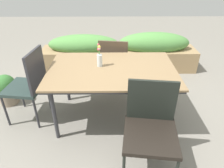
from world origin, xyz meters
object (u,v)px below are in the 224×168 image
(chair_end_left, at_px, (29,82))
(flower_vase, at_px, (100,58))
(chair_near_right, at_px, (151,124))
(dining_table, at_px, (112,72))
(potted_plant, at_px, (6,89))
(planter_box, at_px, (119,52))
(chair_far_side, at_px, (114,60))

(chair_end_left, relative_size, flower_vase, 3.38)
(chair_end_left, height_order, chair_near_right, chair_end_left)
(dining_table, height_order, chair_end_left, chair_end_left)
(chair_end_left, height_order, potted_plant, chair_end_left)
(potted_plant, bearing_deg, chair_end_left, -33.55)
(flower_vase, relative_size, potted_plant, 0.62)
(planter_box, distance_m, potted_plant, 2.07)
(dining_table, bearing_deg, chair_end_left, -179.40)
(chair_end_left, xyz_separation_m, planter_box, (1.19, 1.50, -0.21))
(chair_near_right, xyz_separation_m, potted_plant, (-1.90, 1.10, -0.29))
(chair_end_left, bearing_deg, potted_plant, 63.84)
(chair_end_left, height_order, flower_vase, flower_vase)
(dining_table, relative_size, potted_plant, 3.32)
(flower_vase, distance_m, planter_box, 1.54)
(planter_box, relative_size, potted_plant, 6.38)
(chair_far_side, height_order, flower_vase, flower_vase)
(chair_far_side, bearing_deg, chair_end_left, -135.48)
(dining_table, relative_size, planter_box, 0.52)
(chair_near_right, relative_size, planter_box, 0.31)
(dining_table, distance_m, flower_vase, 0.23)
(dining_table, distance_m, planter_box, 1.54)
(dining_table, bearing_deg, flower_vase, 156.77)
(chair_far_side, bearing_deg, potted_plant, -155.96)
(dining_table, xyz_separation_m, chair_far_side, (0.04, 0.78, -0.19))
(chair_far_side, distance_m, planter_box, 0.74)
(chair_far_side, bearing_deg, chair_near_right, -70.22)
(chair_end_left, relative_size, chair_far_side, 1.14)
(dining_table, relative_size, flower_vase, 5.35)
(chair_near_right, distance_m, chair_far_side, 1.58)
(chair_end_left, distance_m, potted_plant, 0.69)
(potted_plant, bearing_deg, flower_vase, -10.74)
(dining_table, xyz_separation_m, chair_end_left, (-1.03, -0.01, -0.13))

